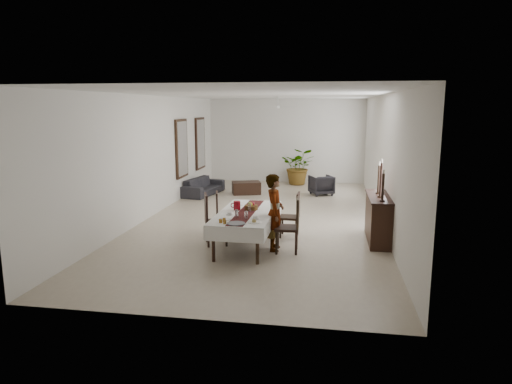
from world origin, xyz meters
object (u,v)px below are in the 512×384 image
object	(u,v)px
dining_table_top	(247,214)
woman	(275,212)
red_pitcher	(237,206)
sideboard_body	(378,219)
sofa	(203,186)

from	to	relation	value
dining_table_top	woman	distance (m)	0.64
red_pitcher	sideboard_body	distance (m)	3.10
red_pitcher	sideboard_body	bearing A→B (deg)	12.62
woman	sofa	bearing A→B (deg)	24.24
dining_table_top	sofa	world-z (taller)	dining_table_top
dining_table_top	woman	world-z (taller)	woman
sideboard_body	sofa	size ratio (longest dim) A/B	0.86
red_pitcher	sofa	world-z (taller)	red_pitcher
dining_table_top	sideboard_body	distance (m)	2.89
woman	sideboard_body	bearing A→B (deg)	-70.00
dining_table_top	sofa	size ratio (longest dim) A/B	1.22
dining_table_top	sideboard_body	world-z (taller)	sideboard_body
woman	sideboard_body	world-z (taller)	woman
dining_table_top	sofa	bearing A→B (deg)	115.60
dining_table_top	red_pitcher	xyz separation A→B (m)	(-0.24, 0.15, 0.13)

